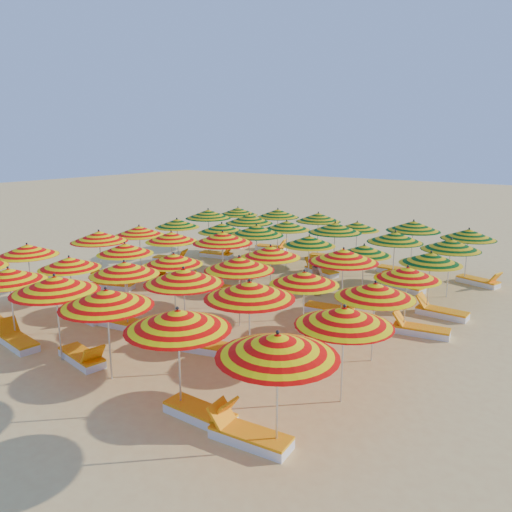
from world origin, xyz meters
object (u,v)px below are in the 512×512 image
(lounger_11, at_px, (209,287))
(beachgoer_a, at_px, (243,271))
(lounger_15, at_px, (232,270))
(lounger_21, at_px, (272,248))
(lounger_3, at_px, (201,413))
(umbrella_29, at_px, (431,258))
(lounger_4, at_px, (249,436))
(umbrella_5, at_px, (278,345))
(umbrella_36, at_px, (238,211))
(umbrella_18, at_px, (139,231))
(umbrella_26, at_px, (256,230))
(umbrella_4, at_px, (178,320))
(umbrella_28, at_px, (364,250))
(lounger_1, at_px, (17,341))
(umbrella_9, at_px, (184,276))
(lounger_10, at_px, (159,279))
(lounger_16, at_px, (441,312))
(lounger_9, at_px, (153,274))
(lounger_17, at_px, (217,254))
(lounger_19, at_px, (403,286))
(umbrella_1, at_px, (9,275))
(umbrella_2, at_px, (55,284))
(umbrella_41, at_px, (469,234))
(umbrella_7, at_px, (69,263))
(umbrella_35, at_px, (451,245))
(umbrella_33, at_px, (335,228))
(lounger_13, at_px, (420,330))
(umbrella_14, at_px, (174,259))
(umbrella_15, at_px, (239,264))
(umbrella_3, at_px, (106,298))
(umbrella_23, at_px, (407,273))
(umbrella_6, at_px, (27,250))
(lounger_5, at_px, (88,315))
(umbrella_13, at_px, (125,249))
(umbrella_40, at_px, (413,226))
(lounger_6, at_px, (116,321))
(lounger_18, at_px, (321,271))
(umbrella_34, at_px, (395,237))
(umbrella_37, at_px, (278,213))
(umbrella_39, at_px, (357,226))
(umbrella_30, at_px, (208,214))
(umbrella_32, at_px, (287,225))
(lounger_8, at_px, (113,285))
(lounger_20, at_px, (230,244))
(umbrella_8, at_px, (124,268))
(umbrella_17, at_px, (375,290))
(umbrella_19, at_px, (171,237))
(umbrella_27, at_px, (309,241))
(lounger_7, at_px, (199,345))
(umbrella_31, at_px, (249,219))
(lounger_24, at_px, (479,281))
(umbrella_10, at_px, (249,290))
(umbrella_25, at_px, (222,228))

(lounger_11, bearing_deg, beachgoer_a, -138.62)
(lounger_15, bearing_deg, lounger_21, 86.81)
(lounger_3, height_order, lounger_11, same)
(umbrella_29, bearing_deg, lounger_4, -93.12)
(umbrella_5, xyz_separation_m, umbrella_36, (-12.16, 14.61, -0.14))
(umbrella_18, distance_m, umbrella_26, 5.21)
(umbrella_4, relative_size, umbrella_5, 0.85)
(umbrella_28, xyz_separation_m, lounger_1, (-6.43, -10.19, -1.75))
(umbrella_9, height_order, lounger_10, umbrella_9)
(lounger_3, xyz_separation_m, lounger_16, (2.39, 9.72, 0.00))
(lounger_9, height_order, lounger_17, same)
(lounger_19, bearing_deg, umbrella_1, 69.19)
(umbrella_2, bearing_deg, umbrella_41, 63.87)
(umbrella_7, relative_size, umbrella_35, 0.87)
(umbrella_33, height_order, lounger_13, umbrella_33)
(umbrella_14, xyz_separation_m, umbrella_15, (2.77, 0.15, 0.21))
(lounger_16, relative_size, beachgoer_a, 1.26)
(umbrella_3, relative_size, lounger_9, 1.36)
(umbrella_23, xyz_separation_m, lounger_10, (-10.46, -0.59, -1.77))
(umbrella_6, bearing_deg, lounger_5, 2.59)
(umbrella_13, distance_m, umbrella_26, 5.65)
(umbrella_14, distance_m, umbrella_28, 7.11)
(umbrella_14, bearing_deg, lounger_4, -35.57)
(umbrella_40, height_order, lounger_6, umbrella_40)
(umbrella_26, bearing_deg, lounger_18, 52.56)
(umbrella_34, height_order, umbrella_37, umbrella_37)
(umbrella_26, relative_size, umbrella_34, 1.02)
(lounger_19, bearing_deg, lounger_16, 145.73)
(lounger_16, bearing_deg, umbrella_39, -40.49)
(umbrella_30, bearing_deg, umbrella_26, -26.15)
(umbrella_28, relative_size, lounger_4, 1.31)
(umbrella_32, xyz_separation_m, lounger_8, (-3.96, -7.08, -1.89))
(lounger_16, height_order, lounger_20, same)
(umbrella_7, distance_m, umbrella_14, 3.47)
(lounger_15, bearing_deg, lounger_13, -30.63)
(umbrella_8, xyz_separation_m, lounger_10, (-3.21, 4.44, -1.89))
(umbrella_32, bearing_deg, umbrella_18, -131.68)
(umbrella_29, height_order, umbrella_41, umbrella_41)
(umbrella_17, bearing_deg, umbrella_19, 166.97)
(umbrella_19, bearing_deg, umbrella_27, 28.43)
(lounger_7, xyz_separation_m, lounger_15, (-4.51, 7.26, 0.00))
(umbrella_2, distance_m, umbrella_13, 5.49)
(umbrella_14, relative_size, umbrella_39, 1.20)
(umbrella_29, height_order, lounger_11, umbrella_29)
(umbrella_31, relative_size, lounger_24, 1.51)
(umbrella_17, xyz_separation_m, lounger_7, (-4.35, -2.24, -1.88))
(umbrella_13, bearing_deg, lounger_17, 102.76)
(umbrella_40, distance_m, lounger_5, 14.19)
(umbrella_4, bearing_deg, umbrella_10, 89.37)
(umbrella_25, bearing_deg, umbrella_41, 25.50)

